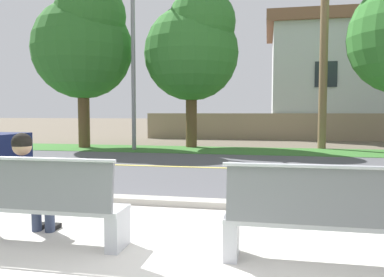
# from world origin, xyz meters

# --- Properties ---
(ground_plane) EXTENTS (140.00, 140.00, 0.00)m
(ground_plane) POSITION_xyz_m (0.00, 8.00, 0.00)
(ground_plane) COLOR #665B4C
(sidewalk_pavement) EXTENTS (44.00, 3.60, 0.01)m
(sidewalk_pavement) POSITION_xyz_m (0.00, 0.40, 0.01)
(sidewalk_pavement) COLOR beige
(sidewalk_pavement) RESTS_ON ground_plane
(curb_edge) EXTENTS (44.00, 0.30, 0.11)m
(curb_edge) POSITION_xyz_m (0.00, 2.35, 0.06)
(curb_edge) COLOR #ADA89E
(curb_edge) RESTS_ON ground_plane
(street_asphalt) EXTENTS (52.00, 8.00, 0.01)m
(street_asphalt) POSITION_xyz_m (0.00, 6.50, 0.00)
(street_asphalt) COLOR #515156
(street_asphalt) RESTS_ON ground_plane
(road_centre_line) EXTENTS (48.00, 0.14, 0.01)m
(road_centre_line) POSITION_xyz_m (0.00, 6.50, 0.01)
(road_centre_line) COLOR #E0CC4C
(road_centre_line) RESTS_ON ground_plane
(far_verge_grass) EXTENTS (48.00, 2.80, 0.02)m
(far_verge_grass) POSITION_xyz_m (0.00, 11.11, 0.01)
(far_verge_grass) COLOR #38702D
(far_verge_grass) RESTS_ON ground_plane
(bench_left) EXTENTS (1.87, 0.48, 1.01)m
(bench_left) POSITION_xyz_m (-1.48, 0.28, 0.46)
(bench_left) COLOR silver
(bench_left) RESTS_ON ground_plane
(bench_right) EXTENTS (1.87, 0.48, 1.01)m
(bench_right) POSITION_xyz_m (1.48, 0.28, 0.46)
(bench_right) COLOR silver
(bench_right) RESTS_ON ground_plane
(seated_person_grey) EXTENTS (0.52, 0.68, 1.25)m
(seated_person_grey) POSITION_xyz_m (-1.74, 0.45, 0.68)
(seated_person_grey) COLOR #333D56
(seated_person_grey) RESTS_ON ground_plane
(streetlamp) EXTENTS (0.24, 2.10, 7.50)m
(streetlamp) POSITION_xyz_m (-4.14, 10.90, 4.26)
(streetlamp) COLOR gray
(streetlamp) RESTS_ON ground_plane
(shade_tree_far_left) EXTENTS (4.04, 4.04, 6.67)m
(shade_tree_far_left) POSITION_xyz_m (-6.36, 11.12, 4.33)
(shade_tree_far_left) COLOR brown
(shade_tree_far_left) RESTS_ON ground_plane
(shade_tree_left) EXTENTS (3.88, 3.88, 6.41)m
(shade_tree_left) POSITION_xyz_m (-2.04, 12.14, 4.16)
(shade_tree_left) COLOR brown
(shade_tree_left) RESTS_ON ground_plane
(garden_wall) EXTENTS (13.00, 0.36, 1.40)m
(garden_wall) POSITION_xyz_m (0.88, 17.20, 0.70)
(garden_wall) COLOR gray
(garden_wall) RESTS_ON ground_plane
(house_across_street) EXTENTS (10.34, 6.91, 6.78)m
(house_across_street) POSITION_xyz_m (6.01, 20.40, 3.43)
(house_across_street) COLOR #B7BCC1
(house_across_street) RESTS_ON ground_plane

